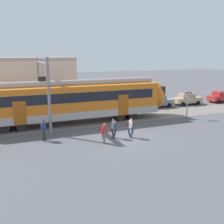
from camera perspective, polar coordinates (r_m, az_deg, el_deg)
The scene contains 11 objects.
ground_plane at distance 21.76m, azimuth 2.73°, elevation -5.63°, with size 160.00×160.00×0.00m, color #515156.
pedestrian_navy at distance 21.48m, azimuth -14.68°, elevation -3.59°, with size 0.53×0.70×1.67m.
pedestrian_red at distance 20.19m, azimuth -1.86°, elevation -4.13°, with size 0.51×0.71×1.67m.
pedestrian_grey at distance 21.38m, azimuth 0.41°, elevation -3.17°, with size 0.50×0.69×1.67m.
pedestrian_white at distance 21.57m, azimuth 4.00°, elevation -3.06°, with size 0.54×0.67×1.67m.
parked_car_grey at distance 34.54m, azimuth 9.93°, elevation 2.32°, with size 4.02×1.80×1.54m.
parked_car_tan at distance 37.24m, azimuth 15.99°, elevation 2.76°, with size 4.03×1.81×1.54m.
parked_car_red at distance 40.92m, azimuth 22.67°, elevation 3.11°, with size 4.05×1.85×1.54m.
catenary_gantry at distance 25.35m, azimuth -14.83°, elevation 6.53°, with size 0.24×6.64×6.53m.
crossing_signal at distance 28.94m, azimuth 16.16°, elevation 2.54°, with size 0.96×0.22×3.00m.
background_building at distance 32.63m, azimuth -20.81°, elevation 5.42°, with size 14.09×5.00×9.20m.
Camera 1 is at (-8.84, -18.70, 6.75)m, focal length 42.00 mm.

